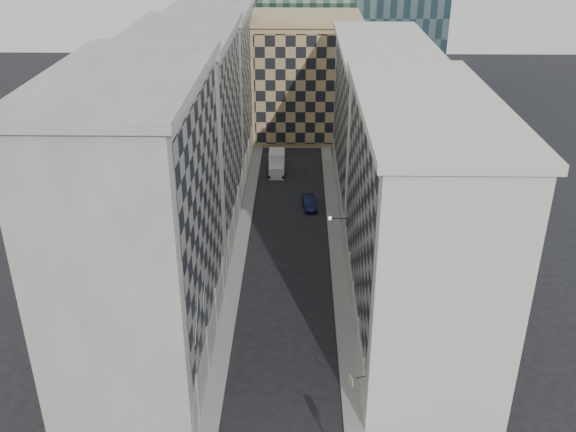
# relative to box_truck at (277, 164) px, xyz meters

# --- Properties ---
(sidewalk_west) EXTENTS (1.50, 100.00, 0.15)m
(sidewalk_west) POSITION_rel_box_truck_xyz_m (-3.25, -20.98, -1.19)
(sidewalk_west) COLOR gray
(sidewalk_west) RESTS_ON ground
(sidewalk_east) EXTENTS (1.50, 100.00, 0.15)m
(sidewalk_east) POSITION_rel_box_truck_xyz_m (7.25, -20.98, -1.19)
(sidewalk_east) COLOR gray
(sidewalk_east) RESTS_ON ground
(bldg_left_a) EXTENTS (10.80, 22.80, 23.70)m
(bldg_left_a) POSITION_rel_box_truck_xyz_m (-8.88, -39.98, 10.56)
(bldg_left_a) COLOR gray
(bldg_left_a) RESTS_ON ground
(bldg_left_b) EXTENTS (10.80, 22.80, 22.70)m
(bldg_left_b) POSITION_rel_box_truck_xyz_m (-8.88, -17.98, 10.06)
(bldg_left_b) COLOR gray
(bldg_left_b) RESTS_ON ground
(bldg_left_c) EXTENTS (10.80, 22.80, 21.70)m
(bldg_left_c) POSITION_rel_box_truck_xyz_m (-8.88, 4.02, 9.56)
(bldg_left_c) COLOR gray
(bldg_left_c) RESTS_ON ground
(bldg_right_a) EXTENTS (10.80, 26.80, 20.70)m
(bldg_right_a) POSITION_rel_box_truck_xyz_m (12.88, -35.98, 9.06)
(bldg_right_a) COLOR beige
(bldg_right_a) RESTS_ON ground
(bldg_right_b) EXTENTS (10.80, 28.80, 19.70)m
(bldg_right_b) POSITION_rel_box_truck_xyz_m (12.89, -8.98, 8.58)
(bldg_right_b) COLOR beige
(bldg_right_b) RESTS_ON ground
(tan_block) EXTENTS (16.80, 14.80, 18.80)m
(tan_block) POSITION_rel_box_truck_xyz_m (4.00, 16.92, 8.17)
(tan_block) COLOR tan
(tan_block) RESTS_ON ground
(flagpoles_left) EXTENTS (0.10, 6.33, 2.33)m
(flagpoles_left) POSITION_rel_box_truck_xyz_m (-3.90, -44.98, 6.74)
(flagpoles_left) COLOR gray
(flagpoles_left) RESTS_ON ground
(bracket_lamp) EXTENTS (1.98, 0.36, 0.36)m
(bracket_lamp) POSITION_rel_box_truck_xyz_m (6.38, -26.98, 4.94)
(bracket_lamp) COLOR black
(bracket_lamp) RESTS_ON ground
(box_truck) EXTENTS (2.20, 5.31, 2.90)m
(box_truck) POSITION_rel_box_truck_xyz_m (0.00, 0.00, 0.00)
(box_truck) COLOR silver
(box_truck) RESTS_ON ground
(dark_car) EXTENTS (1.99, 4.39, 1.40)m
(dark_car) POSITION_rel_box_truck_xyz_m (4.41, -11.46, -0.56)
(dark_car) COLOR #10163B
(dark_car) RESTS_ON ground
(shop_sign) EXTENTS (1.18, 0.61, 0.71)m
(shop_sign) POSITION_rel_box_truck_xyz_m (6.97, -47.98, 2.58)
(shop_sign) COLOR black
(shop_sign) RESTS_ON ground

